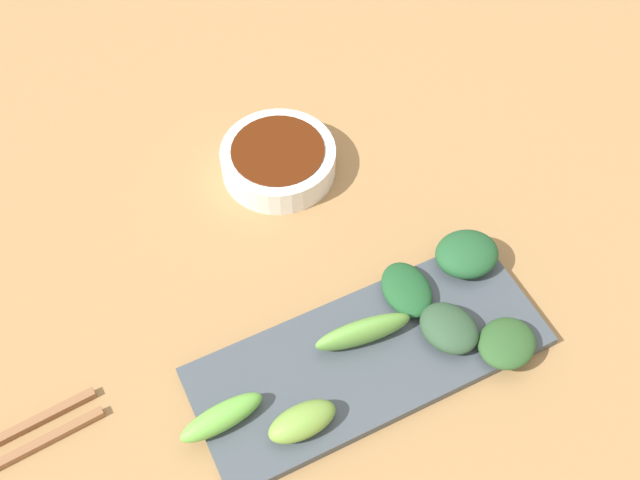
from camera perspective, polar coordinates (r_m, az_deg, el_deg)
tabletop at (r=0.76m, az=1.75°, el=-4.67°), size 2.10×2.10×0.02m
sauce_bowl at (r=0.84m, az=-3.15°, el=6.09°), size 0.13×0.13×0.03m
serving_plate at (r=0.72m, az=3.69°, el=-8.73°), size 0.13×0.33×0.01m
broccoli_leafy_0 at (r=0.76m, az=10.97°, el=-1.04°), size 0.06×0.07×0.03m
broccoli_leafy_1 at (r=0.74m, az=6.52°, el=-3.72°), size 0.07×0.05×0.02m
broccoli_stalk_2 at (r=0.68m, az=-7.39°, el=-13.07°), size 0.03×0.08×0.02m
broccoli_stalk_3 at (r=0.70m, az=3.25°, el=-6.90°), size 0.03×0.10×0.03m
broccoli_leafy_4 at (r=0.73m, az=13.85°, el=-7.54°), size 0.06×0.07×0.02m
broccoli_stalk_5 at (r=0.67m, az=-1.35°, el=-13.46°), size 0.03×0.06×0.03m
broccoli_leafy_6 at (r=0.72m, az=9.66°, el=-6.54°), size 0.07×0.07×0.03m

